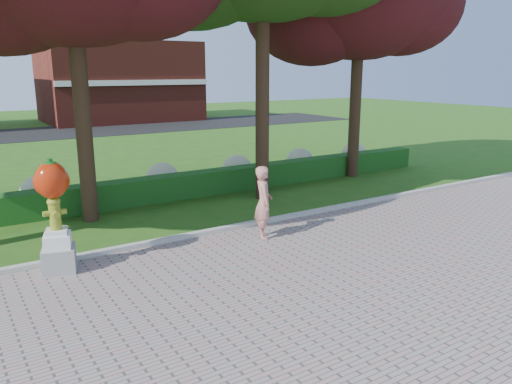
% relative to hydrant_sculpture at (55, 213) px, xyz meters
% --- Properties ---
extents(ground, '(100.00, 100.00, 0.00)m').
position_rel_hydrant_sculpture_xyz_m(ground, '(3.56, -2.50, -1.31)').
color(ground, '#245916').
rests_on(ground, ground).
extents(walkway, '(40.00, 14.00, 0.04)m').
position_rel_hydrant_sculpture_xyz_m(walkway, '(3.56, -6.50, -1.29)').
color(walkway, gray).
rests_on(walkway, ground).
extents(curb, '(40.00, 0.18, 0.15)m').
position_rel_hydrant_sculpture_xyz_m(curb, '(3.56, 0.50, -1.24)').
color(curb, '#ADADA5').
rests_on(curb, ground).
extents(lawn_hedge, '(24.00, 0.70, 0.80)m').
position_rel_hydrant_sculpture_xyz_m(lawn_hedge, '(3.56, 4.50, -0.91)').
color(lawn_hedge, '#164714').
rests_on(lawn_hedge, ground).
extents(hydrangea_row, '(20.10, 1.10, 0.99)m').
position_rel_hydrant_sculpture_xyz_m(hydrangea_row, '(4.13, 5.50, -0.76)').
color(hydrangea_row, '#BEBE91').
rests_on(hydrangea_row, ground).
extents(street, '(50.00, 8.00, 0.02)m').
position_rel_hydrant_sculpture_xyz_m(street, '(3.56, 25.50, -1.30)').
color(street, black).
rests_on(street, ground).
extents(building_right, '(12.00, 8.00, 6.40)m').
position_rel_hydrant_sculpture_xyz_m(building_right, '(11.56, 31.50, 1.89)').
color(building_right, maroon).
rests_on(building_right, ground).
extents(hydrant_sculpture, '(0.80, 0.80, 2.40)m').
position_rel_hydrant_sculpture_xyz_m(hydrant_sculpture, '(0.00, 0.00, 0.00)').
color(hydrant_sculpture, gray).
rests_on(hydrant_sculpture, walkway).
extents(woman, '(0.68, 0.79, 1.84)m').
position_rel_hydrant_sculpture_xyz_m(woman, '(4.79, -0.51, -0.35)').
color(woman, tan).
rests_on(woman, walkway).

